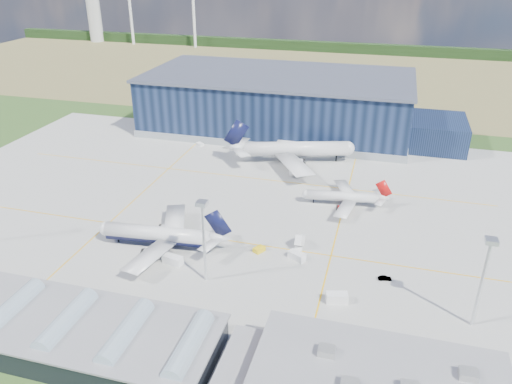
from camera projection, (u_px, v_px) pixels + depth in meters
name	position (u px, v px, depth m)	size (l,w,h in m)	color
ground	(210.00, 221.00, 158.55)	(600.00, 600.00, 0.00)	#28491B
apron	(220.00, 206.00, 167.20)	(220.00, 160.00, 0.08)	#A1A09B
farmland	(318.00, 72.00, 349.16)	(600.00, 220.00, 0.01)	olive
treeline	(334.00, 47.00, 416.72)	(600.00, 8.00, 8.00)	black
horizon_dressing	(121.00, 3.00, 444.34)	(440.20, 18.00, 70.00)	white
hangar	(284.00, 105.00, 234.92)	(145.00, 62.00, 26.10)	black
glass_concourse	(83.00, 334.00, 106.49)	(78.00, 23.00, 8.60)	black
light_mast_center	(203.00, 229.00, 123.40)	(2.60, 2.60, 23.00)	silver
light_mast_east	(485.00, 269.00, 107.86)	(2.60, 2.60, 23.00)	silver
airliner_navy	(158.00, 227.00, 141.85)	(40.53, 39.65, 13.22)	silver
airliner_red	(342.00, 192.00, 166.09)	(30.24, 29.58, 9.86)	silver
airliner_widebody	(296.00, 142.00, 198.42)	(53.65, 52.48, 17.49)	silver
gse_tug_a	(163.00, 313.00, 117.12)	(2.06, 3.37, 1.40)	yellow
gse_tug_b	(259.00, 250.00, 141.97)	(2.15, 3.22, 1.40)	yellow
gse_van_a	(173.00, 260.00, 136.33)	(2.44, 5.59, 2.44)	white
gse_cart_a	(174.00, 237.00, 148.19)	(1.87, 2.80, 1.21)	white
gse_van_b	(297.00, 256.00, 138.15)	(2.25, 4.91, 2.25)	white
gse_cart_b	(200.00, 144.00, 218.51)	(2.09, 3.13, 1.36)	white
gse_van_c	(337.00, 298.00, 121.40)	(2.53, 5.27, 2.53)	white
airstair	(300.00, 243.00, 143.71)	(1.92, 4.81, 3.08)	white
car_a	(370.00, 360.00, 103.99)	(1.28, 3.17, 1.08)	#99999E
car_b	(385.00, 278.00, 129.81)	(1.20, 3.46, 1.14)	#99999E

